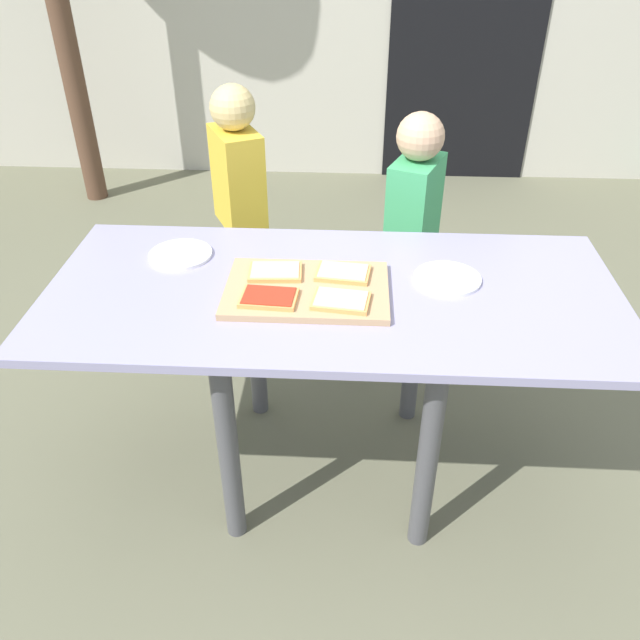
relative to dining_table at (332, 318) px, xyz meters
The scene contains 12 objects.
ground_plane 0.59m from the dining_table, ahead, with size 16.00×16.00×0.00m, color #64634D.
house_door 2.71m from the dining_table, 75.24° to the left, with size 0.90×0.02×2.00m, color black.
dining_table is the anchor object (origin of this frame).
cutting_board 0.13m from the dining_table, 161.89° to the right, with size 0.44×0.30×0.02m, color tan.
pizza_slice_far_left 0.20m from the dining_table, 165.92° to the left, with size 0.15×0.11×0.01m.
pizza_slice_near_right 0.16m from the dining_table, 75.62° to the right, with size 0.16×0.12×0.01m.
pizza_slice_near_left 0.22m from the dining_table, 150.00° to the right, with size 0.15×0.11×0.01m.
pizza_slice_far_right 0.13m from the dining_table, 59.60° to the left, with size 0.16×0.12×0.01m.
plate_white_right 0.34m from the dining_table, 11.71° to the left, with size 0.19×0.19×0.01m, color white.
plate_white_left 0.49m from the dining_table, 160.39° to the left, with size 0.19×0.19×0.01m, color white.
child_left 0.83m from the dining_table, 116.97° to the left, with size 0.23×0.28×1.03m.
child_right 0.71m from the dining_table, 67.84° to the left, with size 0.22×0.28×0.97m.
Camera 1 is at (0.05, -1.49, 1.60)m, focal length 36.16 mm.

